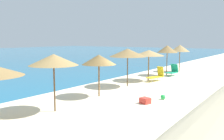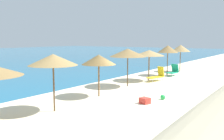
{
  "view_description": "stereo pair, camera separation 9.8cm",
  "coord_description": "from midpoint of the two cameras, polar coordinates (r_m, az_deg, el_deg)",
  "views": [
    {
      "loc": [
        -12.46,
        -7.01,
        3.37
      ],
      "look_at": [
        0.87,
        2.25,
        1.36
      ],
      "focal_mm": 40.18,
      "sensor_mm": 36.0,
      "label": 1
    },
    {
      "loc": [
        -12.4,
        -7.09,
        3.37
      ],
      "look_at": [
        0.87,
        2.25,
        1.36
      ],
      "focal_mm": 40.18,
      "sensor_mm": 36.0,
      "label": 2
    }
  ],
  "objects": [
    {
      "name": "beach_umbrella_4",
      "position": [
        14.61,
        -3.2,
        2.35
      ],
      "size": [
        2.02,
        2.02,
        2.47
      ],
      "color": "brown",
      "rests_on": "ground_plane"
    },
    {
      "name": "ground_plane",
      "position": [
        14.68,
        5.14,
        -6.23
      ],
      "size": [
        160.0,
        160.0,
        0.0
      ],
      "primitive_type": "plane",
      "color": "beige"
    },
    {
      "name": "lounge_chair_1",
      "position": [
        20.56,
        9.97,
        -1.21
      ],
      "size": [
        1.7,
        0.92,
        1.14
      ],
      "rotation": [
        0.0,
        0.0,
        1.35
      ],
      "color": "yellow",
      "rests_on": "ground_plane"
    },
    {
      "name": "beach_ball",
      "position": [
        14.37,
        11.34,
        -6.06
      ],
      "size": [
        0.28,
        0.28,
        0.28
      ],
      "primitive_type": "sphere",
      "color": "green",
      "rests_on": "ground_plane"
    },
    {
      "name": "beach_umbrella_8",
      "position": [
        26.88,
        15.09,
        4.8
      ],
      "size": [
        1.99,
        1.99,
        2.78
      ],
      "color": "brown",
      "rests_on": "ground_plane"
    },
    {
      "name": "beach_umbrella_6",
      "position": [
        20.49,
        8.24,
        3.85
      ],
      "size": [
        2.51,
        2.51,
        2.49
      ],
      "color": "brown",
      "rests_on": "ground_plane"
    },
    {
      "name": "lounge_chair_0",
      "position": [
        23.79,
        13.5,
        -0.22
      ],
      "size": [
        1.37,
        0.81,
        1.06
      ],
      "rotation": [
        0.0,
        0.0,
        1.47
      ],
      "color": "#199972",
      "rests_on": "ground_plane"
    },
    {
      "name": "beach_umbrella_7",
      "position": [
        23.76,
        12.34,
        4.68
      ],
      "size": [
        1.91,
        1.91,
        2.79
      ],
      "color": "brown",
      "rests_on": "ground_plane"
    },
    {
      "name": "cooler_box",
      "position": [
        13.36,
        7.35,
        -6.9
      ],
      "size": [
        0.55,
        0.59,
        0.32
      ],
      "primitive_type": "cube",
      "rotation": [
        0.0,
        0.0,
        1.31
      ],
      "color": "red",
      "rests_on": "ground_plane"
    },
    {
      "name": "beach_umbrella_3",
      "position": [
        11.8,
        -13.38,
        2.27
      ],
      "size": [
        2.28,
        2.28,
        2.69
      ],
      "color": "brown",
      "rests_on": "ground_plane"
    },
    {
      "name": "beach_umbrella_5",
      "position": [
        17.78,
        3.41,
        3.95
      ],
      "size": [
        2.6,
        2.6,
        2.7
      ],
      "color": "brown",
      "rests_on": "ground_plane"
    }
  ]
}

